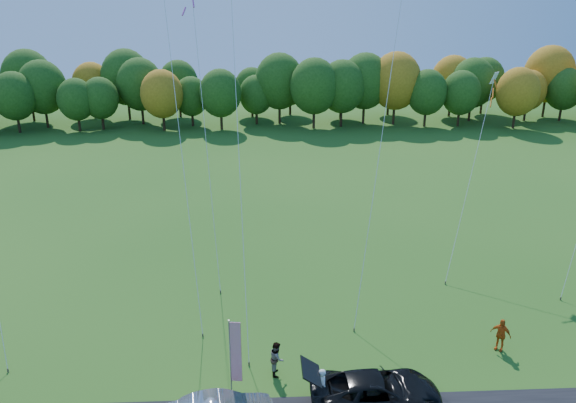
{
  "coord_description": "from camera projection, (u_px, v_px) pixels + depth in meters",
  "views": [
    {
      "loc": [
        -1.34,
        -22.01,
        17.37
      ],
      "look_at": [
        0.0,
        6.0,
        7.0
      ],
      "focal_mm": 35.0,
      "sensor_mm": 36.0,
      "label": 1
    }
  ],
  "objects": [
    {
      "name": "kite_delta_blue",
      "position": [
        175.0,
        96.0,
        31.4
      ],
      "size": [
        4.38,
        12.31,
        24.83
      ],
      "color": "#4C3F33",
      "rests_on": "ground"
    },
    {
      "name": "tree_line",
      "position": [
        271.0,
        127.0,
        78.24
      ],
      "size": [
        116.0,
        12.0,
        10.0
      ],
      "primitive_type": null,
      "color": "#1E4711",
      "rests_on": "ground"
    },
    {
      "name": "feather_flag",
      "position": [
        235.0,
        351.0,
        24.88
      ],
      "size": [
        0.54,
        0.12,
        4.09
      ],
      "color": "#999999",
      "rests_on": "ground"
    },
    {
      "name": "person_tailgate_a",
      "position": [
        323.0,
        387.0,
        25.02
      ],
      "size": [
        0.59,
        0.76,
        1.86
      ],
      "primitive_type": "imported",
      "rotation": [
        0.0,
        0.0,
        1.81
      ],
      "color": "white",
      "rests_on": "ground"
    },
    {
      "name": "person_tailgate_b",
      "position": [
        277.0,
        358.0,
        27.08
      ],
      "size": [
        0.67,
        0.86,
        1.75
      ],
      "primitive_type": "imported",
      "rotation": [
        0.0,
        0.0,
        1.56
      ],
      "color": "gray",
      "rests_on": "ground"
    },
    {
      "name": "black_suv",
      "position": [
        376.0,
        392.0,
        24.88
      ],
      "size": [
        5.91,
        2.89,
        1.62
      ],
      "primitive_type": "imported",
      "rotation": [
        0.0,
        0.0,
        1.61
      ],
      "color": "black",
      "rests_on": "ground"
    },
    {
      "name": "kite_diamond_pink",
      "position": [
        206.0,
        139.0,
        34.63
      ],
      "size": [
        2.15,
        7.16,
        18.39
      ],
      "color": "#4C3F33",
      "rests_on": "ground"
    },
    {
      "name": "ground",
      "position": [
        294.0,
        383.0,
        26.71
      ],
      "size": [
        160.0,
        160.0,
        0.0
      ],
      "primitive_type": "plane",
      "color": "#225516"
    },
    {
      "name": "kite_parafoil_orange",
      "position": [
        396.0,
        40.0,
        31.22
      ],
      "size": [
        7.17,
        12.36,
        30.35
      ],
      "color": "#4C3F33",
      "rests_on": "ground"
    },
    {
      "name": "kite_delta_red",
      "position": [
        237.0,
        119.0,
        29.12
      ],
      "size": [
        2.28,
        11.15,
        22.08
      ],
      "color": "#4C3F33",
      "rests_on": "ground"
    },
    {
      "name": "kite_diamond_white",
      "position": [
        471.0,
        176.0,
        37.07
      ],
      "size": [
        5.15,
        7.7,
        12.82
      ],
      "color": "#4C3F33",
      "rests_on": "ground"
    },
    {
      "name": "person_east",
      "position": [
        501.0,
        334.0,
        28.92
      ],
      "size": [
        1.09,
        1.0,
        1.79
      ],
      "primitive_type": "imported",
      "rotation": [
        0.0,
        0.0,
        -0.68
      ],
      "color": "#C85212",
      "rests_on": "ground"
    }
  ]
}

